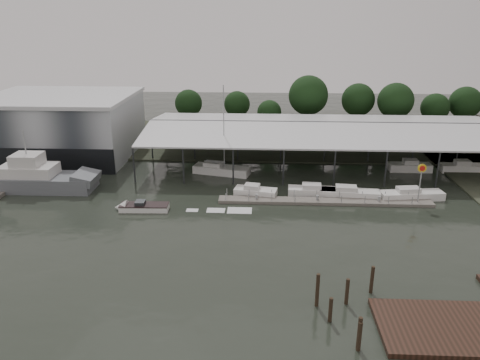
{
  "coord_description": "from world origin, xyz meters",
  "views": [
    {
      "loc": [
        6.68,
        -47.44,
        23.6
      ],
      "look_at": [
        3.74,
        11.38,
        2.5
      ],
      "focal_mm": 35.0,
      "sensor_mm": 36.0,
      "label": 1
    }
  ],
  "objects_px": {
    "grey_trawler": "(38,179)",
    "speedboat_underway": "(140,207)",
    "white_sailboat": "(221,170)",
    "shell_fuel_sign": "(421,176)"
  },
  "relations": [
    {
      "from": "grey_trawler",
      "to": "speedboat_underway",
      "type": "xyz_separation_m",
      "value": [
        16.19,
        -6.68,
        -1.19
      ]
    },
    {
      "from": "speedboat_underway",
      "to": "shell_fuel_sign",
      "type": "bearing_deg",
      "value": -176.35
    },
    {
      "from": "grey_trawler",
      "to": "speedboat_underway",
      "type": "bearing_deg",
      "value": -22.53
    },
    {
      "from": "grey_trawler",
      "to": "shell_fuel_sign",
      "type": "bearing_deg",
      "value": -3.49
    },
    {
      "from": "shell_fuel_sign",
      "to": "speedboat_underway",
      "type": "relative_size",
      "value": 0.31
    },
    {
      "from": "shell_fuel_sign",
      "to": "speedboat_underway",
      "type": "distance_m",
      "value": 36.07
    },
    {
      "from": "white_sailboat",
      "to": "speedboat_underway",
      "type": "relative_size",
      "value": 0.78
    },
    {
      "from": "speedboat_underway",
      "to": "white_sailboat",
      "type": "bearing_deg",
      "value": -123.4
    },
    {
      "from": "shell_fuel_sign",
      "to": "white_sailboat",
      "type": "distance_m",
      "value": 29.16
    },
    {
      "from": "white_sailboat",
      "to": "speedboat_underway",
      "type": "height_order",
      "value": "white_sailboat"
    }
  ]
}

